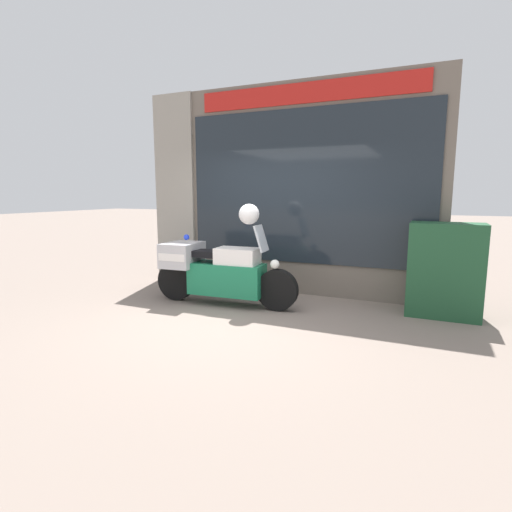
{
  "coord_description": "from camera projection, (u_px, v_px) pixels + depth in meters",
  "views": [
    {
      "loc": [
        2.35,
        -4.6,
        1.71
      ],
      "look_at": [
        -0.22,
        1.19,
        0.71
      ],
      "focal_mm": 28.0,
      "sensor_mm": 36.0,
      "label": 1
    }
  ],
  "objects": [
    {
      "name": "white_helmet",
      "position": [
        249.0,
        214.0,
        5.83
      ],
      "size": [
        0.3,
        0.3,
        0.3
      ],
      "primitive_type": "sphere",
      "color": "white",
      "rests_on": "paramedic_motorcycle"
    },
    {
      "name": "utility_cabinet",
      "position": [
        445.0,
        270.0,
        5.53
      ],
      "size": [
        0.96,
        0.54,
        1.31
      ],
      "primitive_type": "cube",
      "color": "#1E4C2D",
      "rests_on": "ground"
    },
    {
      "name": "shop_building",
      "position": [
        267.0,
        190.0,
        7.04
      ],
      "size": [
        5.17,
        0.55,
        3.51
      ],
      "color": "#6B6056",
      "rests_on": "ground"
    },
    {
      "name": "ground_plane",
      "position": [
        235.0,
        322.0,
        5.36
      ],
      "size": [
        60.0,
        60.0,
        0.0
      ],
      "primitive_type": "plane",
      "color": "gray"
    },
    {
      "name": "paramedic_motorcycle",
      "position": [
        215.0,
        270.0,
        6.16
      ],
      "size": [
        2.33,
        0.68,
        1.25
      ],
      "rotation": [
        0.0,
        0.0,
        0.06
      ],
      "color": "black",
      "rests_on": "ground"
    },
    {
      "name": "window_display",
      "position": [
        304.0,
        264.0,
        6.98
      ],
      "size": [
        3.89,
        0.3,
        2.02
      ],
      "color": "slate",
      "rests_on": "ground"
    }
  ]
}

